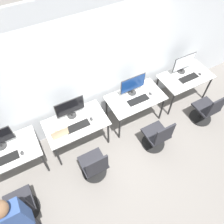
# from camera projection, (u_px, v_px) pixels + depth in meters

# --- Properties ---
(ground_plane) EXTENTS (20.00, 20.00, 0.00)m
(ground_plane) POSITION_uv_depth(u_px,v_px,m) (115.00, 141.00, 4.63)
(ground_plane) COLOR slate
(wall_back) EXTENTS (12.00, 0.05, 2.80)m
(wall_back) POSITION_uv_depth(u_px,v_px,m) (95.00, 69.00, 3.94)
(wall_back) COLOR silver
(wall_back) RESTS_ON ground_plane
(desk_far_left) EXTENTS (1.15, 0.67, 0.73)m
(desk_far_left) POSITION_uv_depth(u_px,v_px,m) (6.00, 155.00, 3.73)
(desk_far_left) COLOR silver
(desk_far_left) RESTS_ON ground_plane
(keyboard_far_left) EXTENTS (0.45, 0.16, 0.02)m
(keyboard_far_left) POSITION_uv_depth(u_px,v_px,m) (5.00, 160.00, 3.59)
(keyboard_far_left) COLOR black
(keyboard_far_left) RESTS_ON desk_far_left
(mouse_far_left) EXTENTS (0.06, 0.09, 0.03)m
(mouse_far_left) POSITION_uv_depth(u_px,v_px,m) (22.00, 153.00, 3.65)
(mouse_far_left) COLOR #333333
(mouse_far_left) RESTS_ON desk_far_left
(office_chair_far_left) EXTENTS (0.48, 0.48, 0.86)m
(office_chair_far_left) POSITION_uv_depth(u_px,v_px,m) (21.00, 207.00, 3.51)
(office_chair_far_left) COLOR black
(office_chair_far_left) RESTS_ON ground_plane
(person_far_left) EXTENTS (0.36, 0.21, 1.58)m
(person_far_left) POSITION_uv_depth(u_px,v_px,m) (18.00, 221.00, 2.92)
(person_far_left) COLOR #232328
(person_far_left) RESTS_ON ground_plane
(desk_left) EXTENTS (1.15, 0.67, 0.73)m
(desk_left) POSITION_uv_depth(u_px,v_px,m) (76.00, 125.00, 4.11)
(desk_left) COLOR silver
(desk_left) RESTS_ON ground_plane
(monitor_left) EXTENTS (0.55, 0.18, 0.43)m
(monitor_left) POSITION_uv_depth(u_px,v_px,m) (70.00, 108.00, 3.96)
(monitor_left) COLOR #2D2D2D
(monitor_left) RESTS_ON desk_left
(keyboard_left) EXTENTS (0.45, 0.16, 0.02)m
(keyboard_left) POSITION_uv_depth(u_px,v_px,m) (78.00, 126.00, 3.98)
(keyboard_left) COLOR black
(keyboard_left) RESTS_ON desk_left
(mouse_left) EXTENTS (0.06, 0.09, 0.03)m
(mouse_left) POSITION_uv_depth(u_px,v_px,m) (91.00, 119.00, 4.08)
(mouse_left) COLOR #333333
(mouse_left) RESTS_ON desk_left
(office_chair_left) EXTENTS (0.48, 0.48, 0.86)m
(office_chair_left) POSITION_uv_depth(u_px,v_px,m) (95.00, 166.00, 3.93)
(office_chair_left) COLOR black
(office_chair_left) RESTS_ON ground_plane
(desk_right) EXTENTS (1.15, 0.67, 0.73)m
(desk_right) POSITION_uv_depth(u_px,v_px,m) (135.00, 100.00, 4.49)
(desk_right) COLOR silver
(desk_right) RESTS_ON ground_plane
(monitor_right) EXTENTS (0.55, 0.18, 0.43)m
(monitor_right) POSITION_uv_depth(u_px,v_px,m) (133.00, 85.00, 4.31)
(monitor_right) COLOR #2D2D2D
(monitor_right) RESTS_ON desk_right
(keyboard_right) EXTENTS (0.45, 0.16, 0.02)m
(keyboard_right) POSITION_uv_depth(u_px,v_px,m) (138.00, 100.00, 4.37)
(keyboard_right) COLOR black
(keyboard_right) RESTS_ON desk_right
(mouse_right) EXTENTS (0.06, 0.09, 0.03)m
(mouse_right) POSITION_uv_depth(u_px,v_px,m) (150.00, 94.00, 4.46)
(mouse_right) COLOR #333333
(mouse_right) RESTS_ON desk_right
(office_chair_right) EXTENTS (0.48, 0.48, 0.86)m
(office_chair_right) POSITION_uv_depth(u_px,v_px,m) (157.00, 137.00, 4.30)
(office_chair_right) COLOR black
(office_chair_right) RESTS_ON ground_plane
(desk_far_right) EXTENTS (1.15, 0.67, 0.73)m
(desk_far_right) POSITION_uv_depth(u_px,v_px,m) (185.00, 79.00, 4.87)
(desk_far_right) COLOR silver
(desk_far_right) RESTS_ON ground_plane
(monitor_far_right) EXTENTS (0.55, 0.18, 0.43)m
(monitor_far_right) POSITION_uv_depth(u_px,v_px,m) (184.00, 63.00, 4.70)
(monitor_far_right) COLOR #2D2D2D
(monitor_far_right) RESTS_ON desk_far_right
(keyboard_far_right) EXTENTS (0.45, 0.16, 0.02)m
(keyboard_far_right) POSITION_uv_depth(u_px,v_px,m) (189.00, 78.00, 4.75)
(keyboard_far_right) COLOR black
(keyboard_far_right) RESTS_ON desk_far_right
(mouse_far_right) EXTENTS (0.06, 0.09, 0.03)m
(mouse_far_right) POSITION_uv_depth(u_px,v_px,m) (200.00, 74.00, 4.82)
(mouse_far_right) COLOR #333333
(mouse_far_right) RESTS_ON desk_far_right
(office_chair_far_right) EXTENTS (0.48, 0.48, 0.86)m
(office_chair_far_right) POSITION_uv_depth(u_px,v_px,m) (207.00, 110.00, 4.70)
(office_chair_far_right) COLOR black
(office_chair_far_right) RESTS_ON ground_plane
(handbag) EXTENTS (0.30, 0.18, 0.25)m
(handbag) POSITION_uv_depth(u_px,v_px,m) (59.00, 131.00, 3.80)
(handbag) COLOR tan
(handbag) RESTS_ON desk_left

